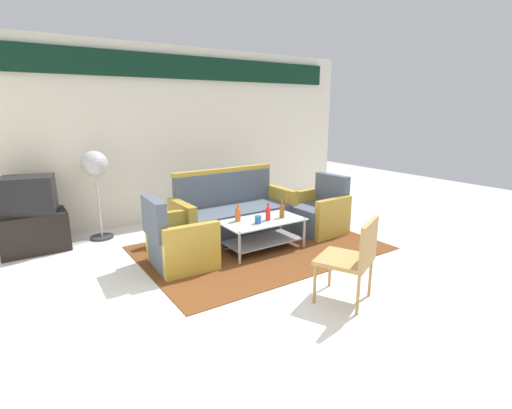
# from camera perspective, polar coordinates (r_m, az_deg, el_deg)

# --- Properties ---
(ground_plane) EXTENTS (14.00, 14.00, 0.00)m
(ground_plane) POSITION_cam_1_polar(r_m,az_deg,el_deg) (4.40, 6.92, -10.53)
(ground_plane) COLOR white
(wall_back) EXTENTS (6.52, 0.19, 2.80)m
(wall_back) POSITION_cam_1_polar(r_m,az_deg,el_deg) (6.62, -10.47, 10.91)
(wall_back) COLOR silver
(wall_back) RESTS_ON ground
(rug) EXTENTS (3.09, 2.14, 0.01)m
(rug) POSITION_cam_1_polar(r_m,az_deg,el_deg) (5.17, 0.64, -6.51)
(rug) COLOR brown
(rug) RESTS_ON ground
(couch) EXTENTS (1.81, 0.77, 0.96)m
(couch) POSITION_cam_1_polar(r_m,az_deg,el_deg) (5.60, -3.35, -1.52)
(couch) COLOR #4C5666
(couch) RESTS_ON rug
(armchair_left) EXTENTS (0.73, 0.79, 0.85)m
(armchair_left) POSITION_cam_1_polar(r_m,az_deg,el_deg) (4.61, -11.51, -5.68)
(armchair_left) COLOR #4C5666
(armchair_left) RESTS_ON rug
(armchair_right) EXTENTS (0.73, 0.79, 0.85)m
(armchair_right) POSITION_cam_1_polar(r_m,az_deg,el_deg) (5.83, 9.36, -1.35)
(armchair_right) COLOR #4C5666
(armchair_right) RESTS_ON rug
(coffee_table) EXTENTS (1.10, 0.60, 0.40)m
(coffee_table) POSITION_cam_1_polar(r_m,az_deg,el_deg) (5.03, 0.92, -3.87)
(coffee_table) COLOR silver
(coffee_table) RESTS_ON rug
(bottle_brown) EXTENTS (0.07, 0.07, 0.25)m
(bottle_brown) POSITION_cam_1_polar(r_m,az_deg,el_deg) (5.09, 3.93, -0.95)
(bottle_brown) COLOR brown
(bottle_brown) RESTS_ON coffee_table
(bottle_orange) EXTENTS (0.07, 0.07, 0.23)m
(bottle_orange) POSITION_cam_1_polar(r_m,az_deg,el_deg) (4.93, -2.74, -1.51)
(bottle_orange) COLOR #D85919
(bottle_orange) RESTS_ON coffee_table
(bottle_red) EXTENTS (0.06, 0.06, 0.23)m
(bottle_red) POSITION_cam_1_polar(r_m,az_deg,el_deg) (4.97, 1.82, -1.37)
(bottle_red) COLOR red
(bottle_red) RESTS_ON coffee_table
(cup) EXTENTS (0.08, 0.08, 0.10)m
(cup) POSITION_cam_1_polar(r_m,az_deg,el_deg) (4.83, 0.31, -2.30)
(cup) COLOR #2659A5
(cup) RESTS_ON coffee_table
(tv_stand) EXTENTS (0.80, 0.50, 0.52)m
(tv_stand) POSITION_cam_1_polar(r_m,az_deg,el_deg) (5.77, -30.35, -3.60)
(tv_stand) COLOR black
(tv_stand) RESTS_ON ground
(television) EXTENTS (0.68, 0.56, 0.48)m
(television) POSITION_cam_1_polar(r_m,az_deg,el_deg) (5.66, -30.98, 1.24)
(television) COLOR black
(television) RESTS_ON tv_stand
(pedestal_fan) EXTENTS (0.36, 0.36, 1.27)m
(pedestal_fan) POSITION_cam_1_polar(r_m,az_deg,el_deg) (5.76, -23.04, 4.90)
(pedestal_fan) COLOR #2D2D33
(pedestal_fan) RESTS_ON ground
(wicker_chair) EXTENTS (0.64, 0.64, 0.84)m
(wicker_chair) POSITION_cam_1_polar(r_m,az_deg,el_deg) (3.74, 14.52, -7.27)
(wicker_chair) COLOR #AD844C
(wicker_chair) RESTS_ON ground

